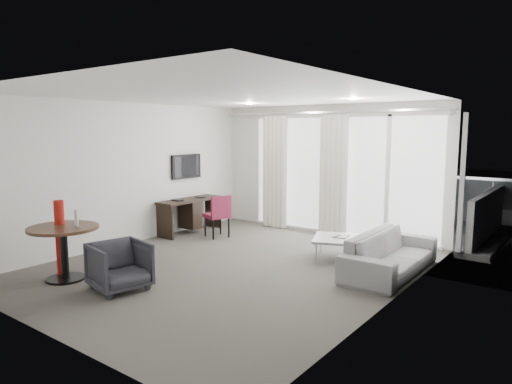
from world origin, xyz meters
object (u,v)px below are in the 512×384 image
Objects in this scene: desk_chair at (217,216)px; rattan_chair_a at (411,212)px; coffee_table at (338,248)px; rattan_chair_b at (431,210)px; desk at (190,216)px; sofa at (391,253)px; tub_armchair at (120,266)px; round_table at (65,253)px; red_lamp at (61,238)px.

rattan_chair_a is (2.85, 2.98, -0.04)m from desk_chair.
rattan_chair_a is at bearing 86.07° from coffee_table.
coffee_table is 1.02× the size of rattan_chair_b.
coffee_table is (3.36, 0.04, -0.17)m from desk.
sofa is (4.30, -0.17, -0.05)m from desk.
tub_armchair is at bearing -104.65° from rattan_chair_a.
round_table is at bearing 114.47° from tub_armchair.
sofa is at bearing -2.24° from desk.
desk is 1.77× the size of desk_chair.
tub_armchair is at bearing -60.48° from desk.
desk is 4.66m from rattan_chair_a.
sofa is (3.76, 2.98, -0.26)m from red_lamp.
desk is at bearing 87.76° from sofa.
round_table is 1.20× the size of coffee_table.
tub_armchair is 6.78m from rattan_chair_b.
tub_armchair is 0.35× the size of sofa.
round_table is 4.18m from coffee_table.
tub_armchair is 6.30m from rattan_chair_a.
rattan_chair_b is at bearing 56.95° from rattan_chair_a.
tub_armchair is 0.88× the size of coffee_table.
sofa is at bearing 17.34° from desk_chair.
sofa is at bearing -91.93° from rattan_chair_b.
desk is 3.31m from round_table.
red_lamp is (-0.17, -3.18, 0.13)m from desk_chair.
coffee_table is (2.81, 3.19, -0.37)m from red_lamp.
rattan_chair_a is at bearing -4.89° from tub_armchair.
rattan_chair_a reaches higher than coffee_table.
red_lamp is (-0.20, 0.07, 0.17)m from round_table.
red_lamp is at bearing 161.61° from round_table.
desk is at bearing -157.63° from desk_chair.
coffee_table is at bearing 0.64° from desk.
sofa is (2.60, 2.84, -0.02)m from tub_armchair.
red_lamp reaches higher than sofa.
desk_chair is 3.24m from round_table.
sofa is at bearing -12.26° from coffee_table.
coffee_table is at bearing 51.30° from round_table.
red_lamp is at bearing -113.61° from rattan_chair_a.
desk_chair is 3.18m from red_lamp.
desk_chair reaches higher than round_table.
desk reaches higher than sofa.
tub_armchair reaches higher than coffee_table.
tub_armchair reaches higher than sofa.
rattan_chair_a is (0.20, 2.97, 0.20)m from coffee_table.
desk_chair reaches higher than sofa.
rattan_chair_b reaches higher than tub_armchair.
sofa is 3.61m from rattan_chair_b.
round_table is 0.27m from red_lamp.
sofa is at bearing 38.45° from red_lamp.
rattan_chair_b is (2.14, 6.43, 0.07)m from tub_armchair.
sofa is 2.65× the size of rattan_chair_a.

